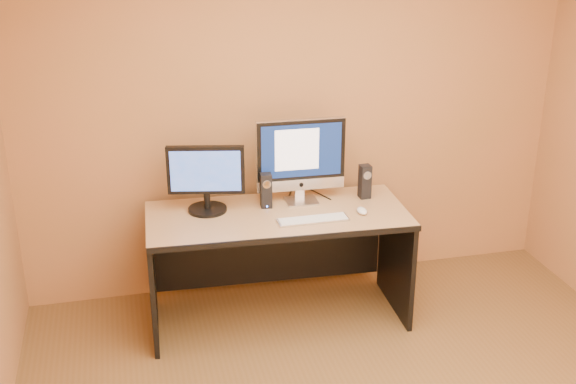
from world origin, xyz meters
name	(u,v)px	position (x,y,z in m)	size (l,w,h in m)	color
walls	(400,229)	(0.00, 0.00, 1.30)	(4.00, 4.00, 2.60)	#A96B44
desk	(278,267)	(-0.27, 1.43, 0.40)	(1.74, 0.76, 0.80)	#A58452
imac	(302,161)	(-0.06, 1.59, 1.10)	(0.62, 0.23, 0.60)	#B7B7BC
second_monitor	(206,179)	(-0.72, 1.59, 1.03)	(0.52, 0.26, 0.46)	black
speaker_left	(266,190)	(-0.32, 1.56, 0.92)	(0.07, 0.08, 0.24)	black
speaker_right	(365,182)	(0.39, 1.57, 0.92)	(0.07, 0.08, 0.24)	black
keyboard	(313,220)	(-0.07, 1.26, 0.81)	(0.47, 0.13, 0.02)	#BABBBF
mouse	(362,211)	(0.28, 1.30, 0.82)	(0.06, 0.11, 0.04)	white
cable_a	(320,194)	(0.10, 1.68, 0.81)	(0.01, 0.01, 0.24)	black
cable_b	(291,193)	(-0.10, 1.76, 0.81)	(0.01, 0.01, 0.20)	black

